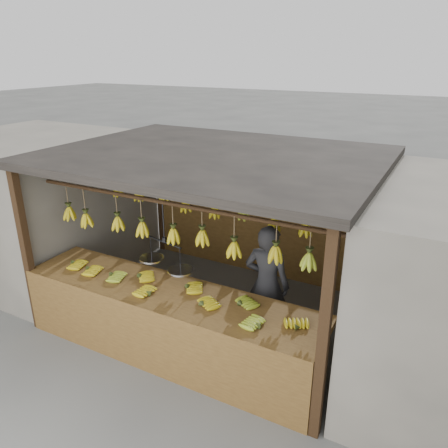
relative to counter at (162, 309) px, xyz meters
The scene contains 8 objects.
ground 1.43m from the counter, 88.75° to the left, with size 80.00×80.00×0.00m, color #5B5B57.
stall 2.00m from the counter, 89.01° to the left, with size 4.30×3.30×2.40m.
neighbor_left 3.81m from the counter, 160.89° to the left, with size 3.00×3.00×2.30m, color slate.
counter is the anchor object (origin of this frame).
hanging_bananas 1.53m from the counter, 88.87° to the left, with size 3.57×2.25×0.38m.
balance_scale 0.57m from the counter, 109.88° to the left, with size 0.80×0.40×0.82m.
vendor 1.37m from the counter, 45.60° to the left, with size 0.60×0.39×1.64m, color #262628.
bag_bundles 3.26m from the counter, 52.76° to the left, with size 0.08×0.26×1.20m.
Camera 1 is at (2.77, -4.88, 3.60)m, focal length 35.00 mm.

